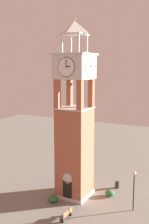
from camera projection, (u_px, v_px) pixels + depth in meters
ground at (74, 195)px, 31.33m from camera, size 80.00×80.00×0.00m
clock_tower at (74, 127)px, 30.07m from camera, size 3.85×3.85×19.30m
park_bench at (67, 214)px, 26.23m from camera, size 0.50×1.62×0.95m
lamp_post at (134, 184)px, 27.48m from camera, size 0.36×0.36×4.11m
trash_bin at (117, 185)px, 33.03m from camera, size 0.52×0.52×0.80m
shrub_near_entry at (110, 193)px, 30.91m from camera, size 1.05×1.05×0.72m
shrub_left_of_tower at (78, 179)px, 34.51m from camera, size 0.80×0.80×0.89m
shrub_behind_bench at (53, 198)px, 29.55m from camera, size 1.05×1.05×0.83m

